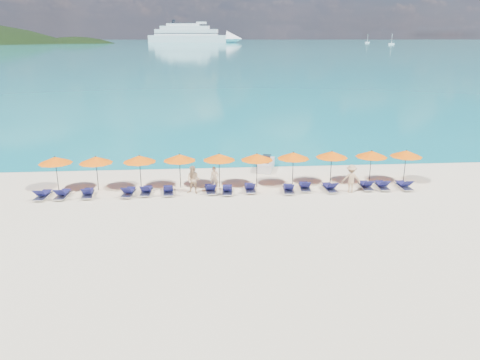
{
  "coord_description": "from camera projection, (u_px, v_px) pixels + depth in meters",
  "views": [
    {
      "loc": [
        -2.12,
        -23.72,
        9.53
      ],
      "look_at": [
        0.0,
        3.0,
        1.2
      ],
      "focal_mm": 35.0,
      "sensor_mm": 36.0,
      "label": 1
    }
  ],
  "objects": [
    {
      "name": "lounger_7",
      "position": [
        227.0,
        190.0,
        29.34
      ],
      "size": [
        0.73,
        1.74,
        0.66
      ],
      "rotation": [
        0.0,
        0.0,
        -0.07
      ],
      "color": "silver",
      "rests_on": "ground"
    },
    {
      "name": "lounger_2",
      "position": [
        88.0,
        193.0,
        28.73
      ],
      "size": [
        0.78,
        1.75,
        0.66
      ],
      "rotation": [
        0.0,
        0.0,
        0.1
      ],
      "color": "silver",
      "rests_on": "ground"
    },
    {
      "name": "beachgoer_a",
      "position": [
        214.0,
        179.0,
        29.83
      ],
      "size": [
        0.58,
        0.39,
        1.53
      ],
      "primitive_type": "imported",
      "rotation": [
        0.0,
        0.0,
        0.05
      ],
      "color": "tan",
      "rests_on": "ground"
    },
    {
      "name": "lounger_8",
      "position": [
        250.0,
        188.0,
        29.71
      ],
      "size": [
        0.62,
        1.7,
        0.66
      ],
      "rotation": [
        0.0,
        0.0,
        -0.0
      ],
      "color": "silver",
      "rests_on": "ground"
    },
    {
      "name": "beachgoer_b",
      "position": [
        193.0,
        180.0,
        29.15
      ],
      "size": [
        0.99,
        0.77,
        1.78
      ],
      "primitive_type": "imported",
      "rotation": [
        0.0,
        0.0,
        -0.36
      ],
      "color": "tan",
      "rests_on": "ground"
    },
    {
      "name": "umbrella_8",
      "position": [
        372.0,
        154.0,
        30.87
      ],
      "size": [
        2.1,
        2.1,
        2.28
      ],
      "color": "black",
      "rests_on": "ground"
    },
    {
      "name": "umbrella_1",
      "position": [
        96.0,
        160.0,
        29.4
      ],
      "size": [
        2.1,
        2.1,
        2.28
      ],
      "color": "black",
      "rests_on": "ground"
    },
    {
      "name": "umbrella_2",
      "position": [
        139.0,
        159.0,
        29.66
      ],
      "size": [
        2.1,
        2.1,
        2.28
      ],
      "color": "black",
      "rests_on": "ground"
    },
    {
      "name": "umbrella_4",
      "position": [
        219.0,
        157.0,
        30.1
      ],
      "size": [
        2.1,
        2.1,
        2.28
      ],
      "color": "black",
      "rests_on": "ground"
    },
    {
      "name": "umbrella_5",
      "position": [
        257.0,
        157.0,
        30.12
      ],
      "size": [
        2.1,
        2.1,
        2.28
      ],
      "color": "black",
      "rests_on": "ground"
    },
    {
      "name": "lounger_10",
      "position": [
        305.0,
        186.0,
        29.99
      ],
      "size": [
        0.74,
        1.74,
        0.66
      ],
      "rotation": [
        0.0,
        0.0,
        -0.07
      ],
      "color": "silver",
      "rests_on": "ground"
    },
    {
      "name": "lounger_6",
      "position": [
        211.0,
        189.0,
        29.5
      ],
      "size": [
        0.77,
        1.75,
        0.66
      ],
      "rotation": [
        0.0,
        0.0,
        0.09
      ],
      "color": "silver",
      "rests_on": "ground"
    },
    {
      "name": "cruise_ship",
      "position": [
        196.0,
        36.0,
        606.84
      ],
      "size": [
        123.27,
        39.5,
        33.9
      ],
      "rotation": [
        0.0,
        0.0,
        -0.17
      ],
      "color": "white",
      "rests_on": "ground"
    },
    {
      "name": "lounger_5",
      "position": [
        168.0,
        190.0,
        29.23
      ],
      "size": [
        0.76,
        1.74,
        0.66
      ],
      "rotation": [
        0.0,
        0.0,
        0.08
      ],
      "color": "silver",
      "rests_on": "ground"
    },
    {
      "name": "beachgoer_c",
      "position": [
        351.0,
        179.0,
        29.39
      ],
      "size": [
        1.24,
        0.76,
        1.79
      ],
      "primitive_type": "imported",
      "rotation": [
        0.0,
        0.0,
        2.94
      ],
      "color": "tan",
      "rests_on": "ground"
    },
    {
      "name": "jetski",
      "position": [
        266.0,
        164.0,
        34.53
      ],
      "size": [
        1.66,
        2.88,
        0.97
      ],
      "rotation": [
        0.0,
        0.0,
        -0.25
      ],
      "color": "silver",
      "rests_on": "ground"
    },
    {
      "name": "headland_small",
      "position": [
        78.0,
        74.0,
        557.68
      ],
      "size": [
        162.0,
        126.0,
        85.5
      ],
      "color": "black",
      "rests_on": "ground"
    },
    {
      "name": "lounger_1",
      "position": [
        62.0,
        194.0,
        28.54
      ],
      "size": [
        0.72,
        1.73,
        0.66
      ],
      "rotation": [
        0.0,
        0.0,
        -0.06
      ],
      "color": "silver",
      "rests_on": "ground"
    },
    {
      "name": "lounger_9",
      "position": [
        289.0,
        189.0,
        29.56
      ],
      "size": [
        0.77,
        1.75,
        0.66
      ],
      "rotation": [
        0.0,
        0.0,
        -0.09
      ],
      "color": "silver",
      "rests_on": "ground"
    },
    {
      "name": "ground",
      "position": [
        244.0,
        217.0,
        25.57
      ],
      "size": [
        1400.0,
        1400.0,
        0.0
      ],
      "primitive_type": "plane",
      "color": "beige"
    },
    {
      "name": "sailboat_near",
      "position": [
        391.0,
        44.0,
        481.32
      ],
      "size": [
        5.82,
        1.94,
        10.67
      ],
      "color": "white",
      "rests_on": "ground"
    },
    {
      "name": "sea",
      "position": [
        203.0,
        42.0,
        653.84
      ],
      "size": [
        1600.0,
        1300.0,
        0.01
      ],
      "primitive_type": "cube",
      "color": "#1FA9B2",
      "rests_on": "ground"
    },
    {
      "name": "umbrella_0",
      "position": [
        55.0,
        160.0,
        29.34
      ],
      "size": [
        2.1,
        2.1,
        2.28
      ],
      "color": "black",
      "rests_on": "ground"
    },
    {
      "name": "umbrella_6",
      "position": [
        293.0,
        155.0,
        30.47
      ],
      "size": [
        2.1,
        2.1,
        2.28
      ],
      "color": "black",
      "rests_on": "ground"
    },
    {
      "name": "umbrella_9",
      "position": [
        406.0,
        153.0,
        30.97
      ],
      "size": [
        2.1,
        2.1,
        2.28
      ],
      "color": "black",
      "rests_on": "ground"
    },
    {
      "name": "umbrella_7",
      "position": [
        332.0,
        154.0,
        30.75
      ],
      "size": [
        2.1,
        2.1,
        2.28
      ],
      "color": "black",
      "rests_on": "ground"
    },
    {
      "name": "lounger_3",
      "position": [
        129.0,
        192.0,
        28.93
      ],
      "size": [
        0.78,
        1.75,
        0.66
      ],
      "rotation": [
        0.0,
        0.0,
        -0.1
      ],
      "color": "silver",
      "rests_on": "ground"
    },
    {
      "name": "lounger_14",
      "position": [
        404.0,
        185.0,
        30.22
      ],
      "size": [
        0.64,
        1.71,
        0.66
      ],
      "rotation": [
        0.0,
        0.0,
        0.01
      ],
      "color": "silver",
      "rests_on": "ground"
    },
    {
      "name": "lounger_11",
      "position": [
        330.0,
        187.0,
        29.79
      ],
      "size": [
        0.72,
        1.73,
        0.66
      ],
      "rotation": [
        0.0,
        0.0,
        0.06
      ],
      "color": "silver",
      "rests_on": "ground"
    },
    {
      "name": "sailboat_far",
      "position": [
        367.0,
        42.0,
        579.03
      ],
      "size": [
        5.53,
        1.84,
        10.13
      ],
      "color": "white",
      "rests_on": "ground"
    },
    {
      "name": "umbrella_3",
      "position": [
        179.0,
        157.0,
        29.98
      ],
      "size": [
        2.1,
        2.1,
        2.28
      ],
      "color": "black",
      "rests_on": "ground"
    },
    {
      "name": "lounger_0",
      "position": [
        43.0,
        195.0,
        28.42
      ],
      "size": [
        0.76,
        1.75,
        0.66
      ],
      "rotation": [
        0.0,
        0.0,
        -0.08
      ],
      "color": "silver",
      "rests_on": "ground"
    },
    {
      "name": "lounger_12",
      "position": [
        366.0,
        185.0,
        30.2
      ],
      "size": [
        0.7,
        1.73,
        0.66
      ],
      "rotation": [
        0.0,
        0.0,
        -0.05
      ],
      "color": "silver",
      "rests_on": "ground"
    },
    {
      "name": "lounger_13",
      "position": [
        382.0,
        185.0,
        30.21
      ],
      "size": [
        0.75,
        1.74,
        0.66
      ],
      "rotation": [
        0.0,
        0.0,
        -0.08
      ],
      "color": "silver",
      "rests_on": "ground"
    },
    {
      "name": "lounger_4",
      "position": [
        146.0,
        191.0,
        29.18
      ],
      "size": [
        0.66,
        1.72,
        0.66
      ],
      "rotation": [
        0.0,
        0.0,
        -0.03
      ],
      "color": "silver",
      "rests_on": "ground"
    }
  ]
}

